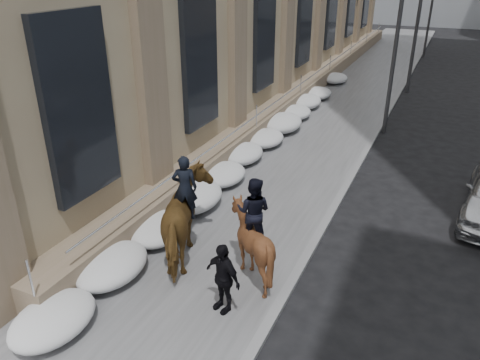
% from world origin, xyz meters
% --- Properties ---
extents(ground, '(140.00, 140.00, 0.00)m').
position_xyz_m(ground, '(0.00, 0.00, 0.00)').
color(ground, black).
rests_on(ground, ground).
extents(sidewalk, '(5.00, 80.00, 0.12)m').
position_xyz_m(sidewalk, '(0.00, 10.00, 0.06)').
color(sidewalk, '#515153').
rests_on(sidewalk, ground).
extents(curb, '(0.24, 80.00, 0.12)m').
position_xyz_m(curb, '(2.62, 10.00, 0.06)').
color(curb, slate).
rests_on(curb, ground).
extents(streetlight_mid, '(1.71, 0.24, 8.00)m').
position_xyz_m(streetlight_mid, '(2.74, 14.00, 4.58)').
color(streetlight_mid, '#2D2D30').
rests_on(streetlight_mid, ground).
extents(traffic_signal, '(4.10, 0.22, 6.00)m').
position_xyz_m(traffic_signal, '(2.07, 22.00, 4.00)').
color(traffic_signal, '#2D2D30').
rests_on(traffic_signal, ground).
extents(snow_bank, '(1.70, 18.10, 0.76)m').
position_xyz_m(snow_bank, '(-1.42, 8.11, 0.47)').
color(snow_bank, silver).
rests_on(snow_bank, sidewalk).
extents(mounted_horse_left, '(2.24, 2.95, 2.79)m').
position_xyz_m(mounted_horse_left, '(-0.13, 1.51, 1.30)').
color(mounted_horse_left, '#513718').
rests_on(mounted_horse_left, sidewalk).
extents(mounted_horse_right, '(1.68, 1.85, 2.59)m').
position_xyz_m(mounted_horse_right, '(1.60, 1.53, 1.18)').
color(mounted_horse_right, '#462614').
rests_on(mounted_horse_right, sidewalk).
extents(pedestrian, '(1.07, 0.73, 1.69)m').
position_xyz_m(pedestrian, '(1.53, 0.10, 0.97)').
color(pedestrian, black).
rests_on(pedestrian, sidewalk).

